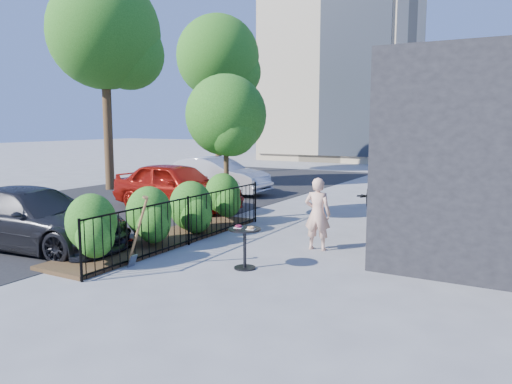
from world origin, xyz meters
The scene contains 14 objects.
ground centered at (0.00, 0.00, 0.00)m, with size 120.00×120.00×0.00m, color gray.
fence centered at (-1.50, 0.00, 0.56)m, with size 0.05×6.05×1.10m.
planting_bed centered at (-2.20, 0.00, 0.04)m, with size 1.30×6.00×0.08m, color #382616.
shrubs centered at (-2.10, 0.10, 0.70)m, with size 1.10×5.60×1.24m.
patio_tree centered at (-2.24, 2.76, 2.76)m, with size 2.20×2.20×3.94m.
street centered at (-7.00, 3.00, 0.00)m, with size 9.00×30.00×0.01m, color black.
street_tree_near centered at (-9.94, 5.96, 5.92)m, with size 4.40×4.40×8.28m.
street_tree_far centered at (-9.94, 13.96, 5.92)m, with size 4.40×4.40×8.28m.
cafe_table centered at (0.51, -0.96, 0.53)m, with size 0.60×0.60×0.81m.
woman centered at (1.14, 1.02, 0.77)m, with size 0.56×0.37×1.55m, color #ECB398.
shovel centered at (-1.26, -1.89, 0.62)m, with size 0.51×0.18×1.40m.
car_red centered at (-4.59, 3.49, 0.74)m, with size 1.76×4.37×1.49m, color #9F160D.
car_silver centered at (-5.53, 7.07, 0.70)m, with size 1.48×4.24×1.40m, color #B0B0B5.
car_darkgrey centered at (-4.27, -1.85, 0.65)m, with size 1.83×4.49×1.30m, color black.
Camera 1 is at (5.09, -8.68, 2.67)m, focal length 35.00 mm.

